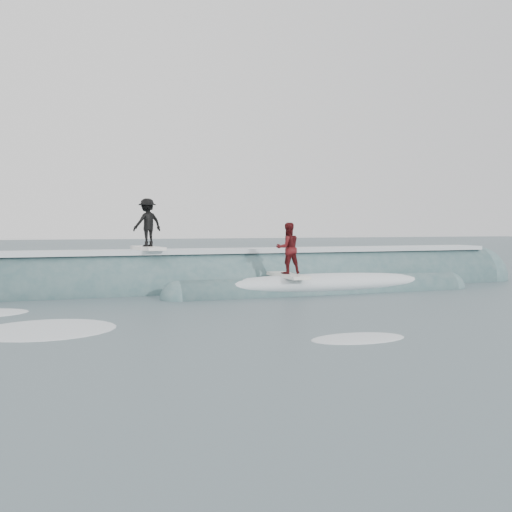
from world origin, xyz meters
name	(u,v)px	position (x,y,z in m)	size (l,w,h in m)	color
ground	(324,313)	(0.00, 0.00, 0.00)	(160.00, 160.00, 0.00)	#384C52
breaking_wave	(255,287)	(0.22, 5.50, 0.04)	(20.84, 4.01, 2.46)	#3C6065
surfer_black	(147,226)	(-3.21, 5.78, 2.05)	(1.10, 2.06, 1.58)	white
surfer_red	(288,252)	(0.58, 3.58, 1.26)	(0.74, 2.02, 1.61)	white
whitewater	(200,326)	(-3.16, -0.75, 0.00)	(16.07, 8.31, 0.10)	white
far_swells	(171,265)	(-0.21, 17.65, 0.00)	(43.44, 8.65, 0.80)	#3C6065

